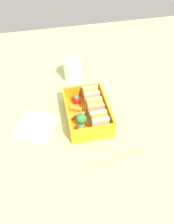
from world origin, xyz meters
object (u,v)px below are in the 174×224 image
at_px(sandwich_center_left, 95,108).
at_px(carrot_stick_far_left, 76,108).
at_px(strawberry_left, 76,99).
at_px(carrot_stick_left, 78,116).
at_px(strawberry_far_left, 81,130).
at_px(broccoli_floret, 81,119).
at_px(folded_napkin, 35,127).
at_px(sandwich_center, 99,121).
at_px(drinking_glass, 73,70).
at_px(chopstick_pair, 111,163).
at_px(sandwich_left, 91,96).

height_order(sandwich_center_left, carrot_stick_far_left, sandwich_center_left).
bearing_deg(strawberry_left, sandwich_center_left, 37.63).
xyz_separation_m(sandwich_center_left, strawberry_left, (-0.06, -0.05, -0.01)).
distance_m(carrot_stick_left, strawberry_far_left, 0.06).
height_order(broccoli_floret, folded_napkin, broccoli_floret).
xyz_separation_m(sandwich_center, strawberry_far_left, (0.01, -0.06, -0.01)).
height_order(strawberry_left, drinking_glass, drinking_glass).
distance_m(carrot_stick_left, folded_napkin, 0.13).
height_order(carrot_stick_far_left, folded_napkin, carrot_stick_far_left).
distance_m(sandwich_center, broccoli_floret, 0.05).
xyz_separation_m(carrot_stick_left, chopstick_pair, (0.17, 0.06, -0.02)).
bearing_deg(sandwich_center_left, strawberry_left, -142.37).
height_order(sandwich_center, broccoli_floret, sandwich_center).
xyz_separation_m(broccoli_floret, folded_napkin, (-0.03, -0.14, -0.04)).
distance_m(carrot_stick_left, broccoli_floret, 0.04).
height_order(broccoli_floret, strawberry_far_left, broccoli_floret).
xyz_separation_m(strawberry_left, strawberry_far_left, (0.12, -0.01, 0.00)).
bearing_deg(carrot_stick_far_left, sandwich_center_left, 62.58).
bearing_deg(drinking_glass, sandwich_center_left, 10.25).
relative_size(sandwich_center, strawberry_far_left, 1.58).
xyz_separation_m(strawberry_far_left, chopstick_pair, (0.11, 0.06, -0.02)).
height_order(sandwich_left, carrot_stick_left, sandwich_left).
bearing_deg(chopstick_pair, broccoli_floret, -158.32).
height_order(strawberry_far_left, folded_napkin, strawberry_far_left).
relative_size(sandwich_left, sandwich_center_left, 1.00).
bearing_deg(sandwich_left, broccoli_floret, -29.31).
distance_m(broccoli_floret, folded_napkin, 0.14).
bearing_deg(carrot_stick_left, strawberry_left, 173.19).
height_order(strawberry_left, carrot_stick_left, strawberry_left).
relative_size(strawberry_far_left, chopstick_pair, 0.16).
height_order(sandwich_center_left, strawberry_far_left, sandwich_center_left).
height_order(sandwich_left, sandwich_center_left, same).
bearing_deg(sandwich_center, chopstick_pair, 2.35).
distance_m(strawberry_left, strawberry_far_left, 0.12).
bearing_deg(sandwich_center_left, folded_napkin, -88.86).
distance_m(strawberry_left, carrot_stick_left, 0.06).
xyz_separation_m(carrot_stick_left, drinking_glass, (-0.20, 0.02, 0.02)).
xyz_separation_m(sandwich_left, sandwich_center_left, (0.05, 0.00, 0.00)).
xyz_separation_m(chopstick_pair, drinking_glass, (-0.36, -0.04, 0.04)).
distance_m(chopstick_pair, drinking_glass, 0.37).
distance_m(carrot_stick_far_left, strawberry_far_left, 0.09).
distance_m(sandwich_center_left, strawberry_far_left, 0.08).
height_order(broccoli_floret, drinking_glass, drinking_glass).
bearing_deg(sandwich_left, strawberry_left, -98.44).
bearing_deg(folded_napkin, chopstick_pair, 48.78).
relative_size(sandwich_left, carrot_stick_left, 1.05).
height_order(sandwich_center_left, carrot_stick_left, sandwich_center_left).
height_order(sandwich_left, drinking_glass, drinking_glass).
bearing_deg(carrot_stick_far_left, carrot_stick_left, 1.23).
relative_size(carrot_stick_far_left, carrot_stick_left, 0.84).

